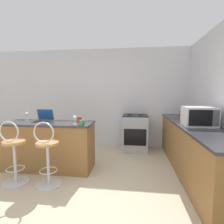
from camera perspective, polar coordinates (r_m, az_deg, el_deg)
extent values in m
plane|color=#BCAD8E|center=(2.75, -14.09, -25.49)|extent=(20.00, 20.00, 0.00)
cube|color=silver|center=(4.78, -3.54, 4.55)|extent=(12.00, 0.06, 2.60)
cube|color=olive|center=(3.58, -19.89, -10.50)|extent=(1.65, 0.58, 0.86)
cube|color=#333338|center=(3.49, -20.16, -3.45)|extent=(1.68, 0.61, 0.03)
cube|color=olive|center=(3.50, 25.29, -11.14)|extent=(0.63, 2.99, 0.86)
cube|color=#333338|center=(3.40, 25.64, -3.92)|extent=(0.66, 3.02, 0.03)
cylinder|color=silver|center=(3.41, -28.79, -19.39)|extent=(0.40, 0.40, 0.02)
cylinder|color=silver|center=(3.28, -29.10, -14.23)|extent=(0.04, 0.04, 0.65)
torus|color=silver|center=(3.32, -29.01, -15.85)|extent=(0.28, 0.28, 0.02)
cylinder|color=#B7844C|center=(3.19, -29.42, -8.57)|extent=(0.34, 0.34, 0.04)
torus|color=silver|center=(3.07, -30.65, -5.51)|extent=(0.32, 0.02, 0.32)
cylinder|color=silver|center=(3.14, -19.89, -21.29)|extent=(0.40, 0.40, 0.02)
cylinder|color=silver|center=(3.00, -20.13, -15.74)|extent=(0.04, 0.04, 0.65)
torus|color=silver|center=(3.04, -20.06, -17.50)|extent=(0.28, 0.28, 0.02)
cylinder|color=#B7844C|center=(2.90, -20.38, -9.58)|extent=(0.34, 0.34, 0.04)
torus|color=silver|center=(2.77, -21.42, -6.26)|extent=(0.32, 0.02, 0.32)
cube|color=#47474C|center=(3.57, -21.76, -2.92)|extent=(0.32, 0.23, 0.01)
cube|color=black|center=(3.56, -21.90, -2.86)|extent=(0.28, 0.13, 0.00)
cube|color=#47474C|center=(3.67, -20.90, -0.79)|extent=(0.32, 0.07, 0.22)
cube|color=#19478C|center=(3.66, -20.94, -0.77)|extent=(0.29, 0.05, 0.18)
cube|color=silver|center=(3.23, 26.56, -1.29)|extent=(0.50, 0.37, 0.32)
cube|color=black|center=(3.04, 26.95, -1.75)|extent=(0.35, 0.01, 0.25)
cube|color=#4C4C51|center=(3.12, 30.84, -1.75)|extent=(0.10, 0.01, 0.25)
cube|color=red|center=(3.82, 23.03, -1.14)|extent=(0.19, 0.29, 0.18)
cube|color=black|center=(3.80, 22.55, 0.22)|extent=(0.04, 0.20, 0.00)
cube|color=black|center=(3.82, 23.62, 0.20)|extent=(0.04, 0.20, 0.00)
cube|color=black|center=(3.79, 21.56, -0.59)|extent=(0.02, 0.02, 0.02)
cube|color=#9EA3A8|center=(4.46, 7.51, -6.80)|extent=(0.61, 0.60, 0.87)
cube|color=black|center=(4.17, 7.53, -8.21)|extent=(0.52, 0.01, 0.39)
cube|color=black|center=(4.38, 7.59, -1.10)|extent=(0.61, 0.60, 0.02)
cylinder|color=black|center=(4.26, 5.75, -1.10)|extent=(0.11, 0.11, 0.01)
cylinder|color=black|center=(4.27, 9.46, -1.15)|extent=(0.11, 0.11, 0.01)
cylinder|color=black|center=(4.50, 5.82, -0.71)|extent=(0.11, 0.11, 0.01)
cylinder|color=black|center=(4.51, 9.33, -0.76)|extent=(0.11, 0.11, 0.01)
cylinder|color=#2D51AD|center=(4.33, 22.10, -0.90)|extent=(0.08, 0.08, 0.09)
torus|color=#2D51AD|center=(4.34, 22.74, -0.85)|extent=(0.01, 0.06, 0.06)
cylinder|color=red|center=(3.35, -10.66, -2.43)|extent=(0.07, 0.07, 0.10)
torus|color=red|center=(3.33, -9.87, -2.37)|extent=(0.01, 0.06, 0.06)
cylinder|color=silver|center=(3.90, -26.04, -2.41)|extent=(0.06, 0.06, 0.00)
cylinder|color=silver|center=(3.89, -26.08, -1.68)|extent=(0.01, 0.01, 0.09)
sphere|color=silver|center=(3.88, -26.13, -0.55)|extent=(0.07, 0.07, 0.07)
cylinder|color=silver|center=(3.14, -12.05, -3.87)|extent=(0.06, 0.06, 0.00)
cylinder|color=silver|center=(3.13, -12.07, -3.06)|extent=(0.01, 0.01, 0.09)
sphere|color=silver|center=(3.12, -12.10, -1.74)|extent=(0.07, 0.07, 0.07)
cylinder|color=#338447|center=(3.00, -9.92, -3.45)|extent=(0.09, 0.09, 0.09)
torus|color=#338447|center=(2.99, -8.92, -3.40)|extent=(0.01, 0.06, 0.06)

